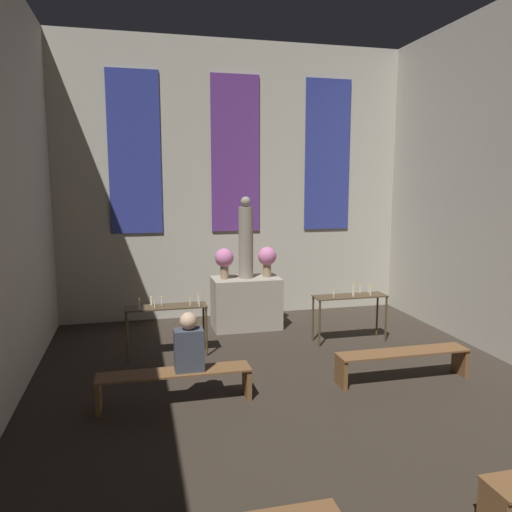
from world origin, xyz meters
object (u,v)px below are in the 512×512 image
Objects in this scene: flower_vase_left at (224,260)px; flower_vase_right at (267,258)px; statue at (246,240)px; person_seated at (189,345)px; candle_rack_left at (166,314)px; pew_back_left at (175,380)px; candle_rack_right at (350,302)px; pew_back_right at (403,359)px; altar at (246,303)px.

flower_vase_left is 1.00× the size of flower_vase_right.
statue is 3.43m from person_seated.
pew_back_left is at bearing -90.48° from candle_rack_left.
flower_vase_left reaches higher than candle_rack_left.
candle_rack_right is 0.67× the size of pew_back_right.
candle_rack_left is at bearing -133.03° from flower_vase_left.
statue is at bearing 0.00° from flower_vase_left.
statue is 1.19× the size of candle_rack_right.
pew_back_right is (0.01, -1.77, -0.38)m from candle_rack_right.
pew_back_left is (-1.16, -3.00, -1.01)m from flower_vase_left.
candle_rack_right is at bearing -38.14° from statue.
statue is 2.04× the size of person_seated.
flower_vase_right is 0.77× the size of person_seated.
candle_rack_right is 0.67× the size of pew_back_left.
flower_vase_left reaches higher than altar.
flower_vase_left is at bearing 180.00° from flower_vase_right.
flower_vase_right reaches higher than pew_back_left.
flower_vase_right is 3.54m from person_seated.
statue is at bearing 141.86° from candle_rack_right.
flower_vase_right is 0.30× the size of pew_back_left.
person_seated is at bearing -108.12° from flower_vase_left.
flower_vase_right is 2.41m from candle_rack_left.
flower_vase_right is 0.45× the size of candle_rack_left.
flower_vase_right reaches higher than candle_rack_left.
altar is 0.83× the size of statue.
candle_rack_right is (1.97, -1.23, -0.63)m from flower_vase_left.
flower_vase_right is at bearing 111.21° from pew_back_right.
altar is at bearing -180.00° from flower_vase_right.
statue is 3.65m from pew_back_left.
pew_back_left is 2.56× the size of person_seated.
pew_back_right is at bearing -89.76° from candle_rack_right.
statue reaches higher than pew_back_right.
flower_vase_left is at bearing 180.00° from altar.
altar is 3.32m from person_seated.
flower_vase_right is (0.41, 0.00, 0.84)m from altar.
statue reaches higher than pew_back_left.
candle_rack_left is at bearing -141.69° from altar.
candle_rack_left reaches higher than pew_back_right.
statue is 0.54m from flower_vase_left.
flower_vase_left is 0.45× the size of candle_rack_right.
person_seated is (-1.39, -3.00, 0.27)m from altar.
flower_vase_left reaches higher than candle_rack_right.
flower_vase_right is (0.82, 0.00, 0.00)m from flower_vase_left.
altar is 2.21× the size of flower_vase_left.
pew_back_left is at bearing -117.68° from statue.
altar is 1.19m from statue.
candle_rack_right is (1.16, -1.23, -0.63)m from flower_vase_right.
pew_back_right is (3.15, 0.00, 0.00)m from pew_back_left.
candle_rack_right is at bearing 0.03° from candle_rack_left.
candle_rack_right is 3.45m from person_seated.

